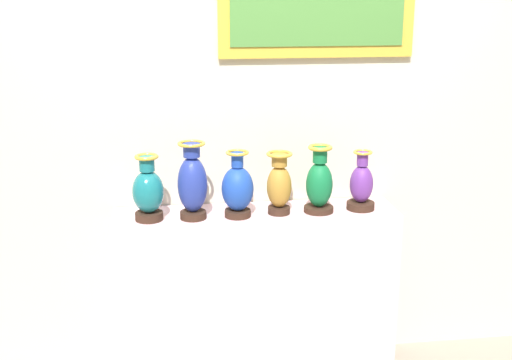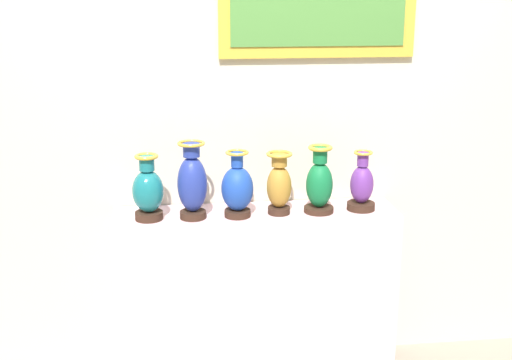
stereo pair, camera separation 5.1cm
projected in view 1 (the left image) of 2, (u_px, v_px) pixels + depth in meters
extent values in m
cube|color=beige|center=(256.00, 294.00, 3.67)|extent=(1.49, 0.34, 0.94)
cube|color=beige|center=(250.00, 87.00, 3.59)|extent=(4.02, 0.10, 3.13)
cylinder|color=#382319|center=(149.00, 216.00, 3.41)|extent=(0.14, 0.14, 0.04)
ellipsoid|color=#19727A|center=(148.00, 192.00, 3.37)|extent=(0.16, 0.16, 0.22)
cylinder|color=#19727A|center=(147.00, 164.00, 3.34)|extent=(0.08, 0.08, 0.07)
torus|color=gold|center=(147.00, 157.00, 3.33)|extent=(0.12, 0.12, 0.02)
cylinder|color=#382319|center=(193.00, 215.00, 3.43)|extent=(0.13, 0.13, 0.04)
ellipsoid|color=#263899|center=(192.00, 184.00, 3.39)|extent=(0.15, 0.15, 0.29)
cylinder|color=#263899|center=(192.00, 150.00, 3.34)|extent=(0.08, 0.08, 0.07)
torus|color=gold|center=(191.00, 144.00, 3.33)|extent=(0.14, 0.14, 0.02)
cylinder|color=#382319|center=(238.00, 213.00, 3.46)|extent=(0.13, 0.13, 0.03)
ellipsoid|color=#1E47B2|center=(238.00, 189.00, 3.43)|extent=(0.16, 0.16, 0.23)
cylinder|color=#1E47B2|center=(237.00, 160.00, 3.38)|extent=(0.06, 0.06, 0.07)
torus|color=gold|center=(237.00, 153.00, 3.37)|extent=(0.12, 0.12, 0.01)
cylinder|color=#382319|center=(279.00, 210.00, 3.51)|extent=(0.12, 0.12, 0.04)
ellipsoid|color=#B27F2D|center=(279.00, 187.00, 3.47)|extent=(0.13, 0.13, 0.22)
cylinder|color=#B27F2D|center=(279.00, 160.00, 3.44)|extent=(0.08, 0.08, 0.06)
torus|color=gold|center=(279.00, 154.00, 3.43)|extent=(0.13, 0.13, 0.02)
cylinder|color=#382319|center=(319.00, 209.00, 3.54)|extent=(0.16, 0.16, 0.03)
ellipsoid|color=#14723D|center=(319.00, 185.00, 3.50)|extent=(0.14, 0.14, 0.24)
cylinder|color=#14723D|center=(320.00, 155.00, 3.46)|extent=(0.07, 0.07, 0.08)
torus|color=gold|center=(320.00, 147.00, 3.45)|extent=(0.12, 0.12, 0.02)
cylinder|color=#382319|center=(360.00, 206.00, 3.58)|extent=(0.15, 0.15, 0.04)
ellipsoid|color=#6B3393|center=(361.00, 184.00, 3.55)|extent=(0.12, 0.12, 0.20)
cylinder|color=#6B3393|center=(363.00, 159.00, 3.51)|extent=(0.06, 0.06, 0.07)
torus|color=gold|center=(363.00, 152.00, 3.50)|extent=(0.10, 0.10, 0.01)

